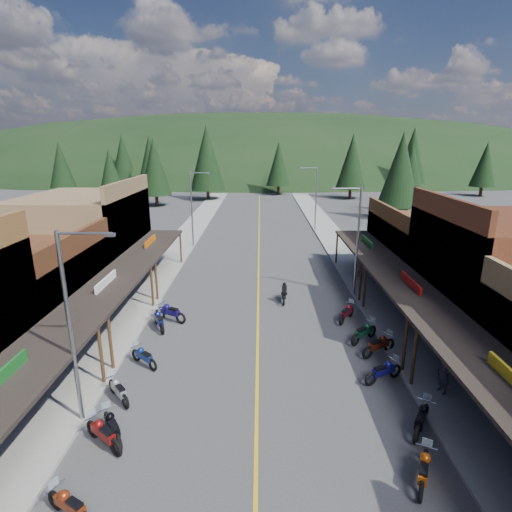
{
  "coord_description": "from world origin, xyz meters",
  "views": [
    {
      "loc": [
        0.12,
        -19.72,
        11.04
      ],
      "look_at": [
        -0.16,
        8.14,
        3.0
      ],
      "focal_mm": 28.0,
      "sensor_mm": 36.0,
      "label": 1
    }
  ],
  "objects_px": {
    "streetlight_1": "(193,206)",
    "streetlight_2": "(356,237)",
    "pine_3": "(279,164)",
    "bike_west_6": "(118,389)",
    "pine_9": "(410,172)",
    "bike_east_9": "(347,312)",
    "bike_west_8": "(159,319)",
    "pine_0": "(61,165)",
    "shop_east_3": "(429,251)",
    "bike_west_4": "(103,432)",
    "bike_east_4": "(424,469)",
    "pine_10": "(155,167)",
    "pedestrian_east_a": "(444,374)",
    "pine_8": "(111,177)",
    "bike_east_5": "(422,418)",
    "shop_west_2": "(20,294)",
    "bike_east_6": "(384,370)",
    "bike_west_7": "(144,356)",
    "pine_4": "(352,161)",
    "shop_east_2": "(501,279)",
    "pine_7": "(123,158)",
    "pine_11": "(401,169)",
    "pine_2": "(207,158)",
    "bike_east_8": "(364,331)",
    "pine_6": "(485,164)",
    "bike_west_5": "(112,425)",
    "bike_west_3": "(70,505)",
    "bike_west_9": "(170,311)",
    "pine_1": "(150,159)",
    "rider_on_bike": "(284,294)",
    "pedestrian_east_b": "(359,267)",
    "streetlight_0": "(73,322)",
    "pine_5": "(412,155)",
    "bike_east_7": "(379,344)",
    "shop_west_3": "(87,238)",
    "streetlight_3": "(315,196)"
  },
  "relations": [
    {
      "from": "bike_west_5",
      "to": "streetlight_1",
      "type": "bearing_deg",
      "value": 57.52
    },
    {
      "from": "streetlight_0",
      "to": "pine_2",
      "type": "relative_size",
      "value": 0.57
    },
    {
      "from": "shop_west_2",
      "to": "pine_10",
      "type": "distance_m",
      "value": 48.67
    },
    {
      "from": "pine_1",
      "to": "pine_10",
      "type": "distance_m",
      "value": 20.89
    },
    {
      "from": "pine_2",
      "to": "pine_10",
      "type": "distance_m",
      "value": 11.38
    },
    {
      "from": "pine_4",
      "to": "bike_west_6",
      "type": "height_order",
      "value": "pine_4"
    },
    {
      "from": "bike_west_6",
      "to": "bike_west_9",
      "type": "distance_m",
      "value": 8.12
    },
    {
      "from": "pine_7",
      "to": "bike_east_8",
      "type": "bearing_deg",
      "value": -63.11
    },
    {
      "from": "pine_10",
      "to": "pedestrian_east_a",
      "type": "xyz_separation_m",
      "value": [
        26.34,
        -54.07,
        -5.72
      ]
    },
    {
      "from": "pine_6",
      "to": "bike_east_6",
      "type": "distance_m",
      "value": 78.29
    },
    {
      "from": "pine_3",
      "to": "pine_0",
      "type": "bearing_deg",
      "value": -174.81
    },
    {
      "from": "pine_0",
      "to": "bike_east_4",
      "type": "xyz_separation_m",
      "value": [
        45.57,
        -70.93,
        -5.88
      ]
    },
    {
      "from": "bike_east_6",
      "to": "pedestrian_east_b",
      "type": "height_order",
      "value": "pedestrian_east_b"
    },
    {
      "from": "bike_west_7",
      "to": "bike_east_7",
      "type": "distance_m",
      "value": 12.29
    },
    {
      "from": "pine_11",
      "to": "bike_west_9",
      "type": "distance_m",
      "value": 43.42
    },
    {
      "from": "shop_east_3",
      "to": "bike_west_4",
      "type": "relative_size",
      "value": 5.02
    },
    {
      "from": "pine_0",
      "to": "shop_west_3",
      "type": "bearing_deg",
      "value": -62.66
    },
    {
      "from": "pine_3",
      "to": "pine_7",
      "type": "bearing_deg",
      "value": 164.48
    },
    {
      "from": "bike_west_8",
      "to": "pine_0",
      "type": "bearing_deg",
      "value": 92.98
    },
    {
      "from": "shop_east_3",
      "to": "bike_west_5",
      "type": "distance_m",
      "value": 26.6
    },
    {
      "from": "pine_9",
      "to": "bike_east_9",
      "type": "relative_size",
      "value": 5.03
    },
    {
      "from": "streetlight_1",
      "to": "bike_east_6",
      "type": "xyz_separation_m",
      "value": [
        12.95,
        -25.04,
        -3.85
      ]
    },
    {
      "from": "pine_11",
      "to": "bike_east_8",
      "type": "bearing_deg",
      "value": -110.6
    },
    {
      "from": "streetlight_3",
      "to": "pine_5",
      "type": "distance_m",
      "value": 50.08
    },
    {
      "from": "streetlight_2",
      "to": "bike_east_8",
      "type": "distance_m",
      "value": 8.09
    },
    {
      "from": "pine_0",
      "to": "bike_west_7",
      "type": "xyz_separation_m",
      "value": [
        34.24,
        -63.76,
        -5.91
      ]
    },
    {
      "from": "streetlight_1",
      "to": "streetlight_2",
      "type": "distance_m",
      "value": 19.73
    },
    {
      "from": "pine_2",
      "to": "bike_west_9",
      "type": "relative_size",
      "value": 5.97
    },
    {
      "from": "pine_7",
      "to": "pine_11",
      "type": "height_order",
      "value": "pine_7"
    },
    {
      "from": "pine_8",
      "to": "rider_on_bike",
      "type": "xyz_separation_m",
      "value": [
        23.84,
        -33.22,
        -5.36
      ]
    },
    {
      "from": "pine_4",
      "to": "pine_6",
      "type": "xyz_separation_m",
      "value": [
        28.0,
        4.0,
        -0.75
      ]
    },
    {
      "from": "shop_west_2",
      "to": "pine_3",
      "type": "height_order",
      "value": "pine_3"
    },
    {
      "from": "pine_5",
      "to": "bike_east_5",
      "type": "bearing_deg",
      "value": -109.34
    },
    {
      "from": "bike_east_6",
      "to": "bike_west_7",
      "type": "bearing_deg",
      "value": -123.13
    },
    {
      "from": "pine_3",
      "to": "bike_west_6",
      "type": "relative_size",
      "value": 5.47
    },
    {
      "from": "streetlight_1",
      "to": "bike_west_7",
      "type": "bearing_deg",
      "value": -87.12
    },
    {
      "from": "pine_3",
      "to": "pine_6",
      "type": "xyz_separation_m",
      "value": [
        42.0,
        -2.0,
        0.0
      ]
    },
    {
      "from": "pine_1",
      "to": "pine_10",
      "type": "bearing_deg",
      "value": -73.3
    },
    {
      "from": "bike_west_6",
      "to": "bike_east_6",
      "type": "bearing_deg",
      "value": -33.48
    },
    {
      "from": "pine_8",
      "to": "bike_west_6",
      "type": "height_order",
      "value": "pine_8"
    },
    {
      "from": "shop_east_2",
      "to": "pine_1",
      "type": "bearing_deg",
      "value": 118.95
    },
    {
      "from": "pine_8",
      "to": "bike_west_4",
      "type": "relative_size",
      "value": 4.6
    },
    {
      "from": "pine_5",
      "to": "rider_on_bike",
      "type": "xyz_separation_m",
      "value": [
        -32.16,
        -65.22,
        -7.38
      ]
    },
    {
      "from": "pine_10",
      "to": "pine_5",
      "type": "bearing_deg",
      "value": 22.93
    },
    {
      "from": "bike_west_7",
      "to": "rider_on_bike",
      "type": "xyz_separation_m",
      "value": [
        7.6,
        8.54,
        0.04
      ]
    },
    {
      "from": "shop_east_2",
      "to": "shop_east_3",
      "type": "bearing_deg",
      "value": 90.18
    },
    {
      "from": "pine_0",
      "to": "bike_east_4",
      "type": "height_order",
      "value": "pine_0"
    },
    {
      "from": "bike_west_5",
      "to": "bike_west_7",
      "type": "relative_size",
      "value": 1.04
    },
    {
      "from": "bike_west_3",
      "to": "bike_west_9",
      "type": "xyz_separation_m",
      "value": [
        -0.01,
        13.89,
        0.09
      ]
    },
    {
      "from": "bike_east_4",
      "to": "bike_east_5",
      "type": "bearing_deg",
      "value": 96.15
    }
  ]
}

